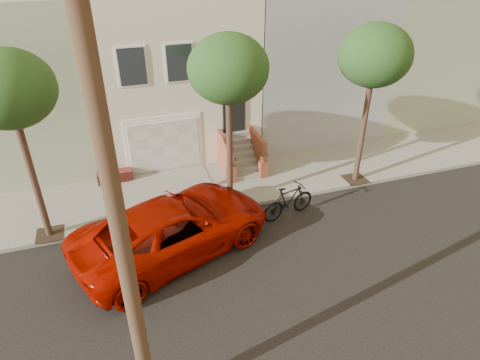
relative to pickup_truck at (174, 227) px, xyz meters
name	(u,v)px	position (x,y,z in m)	size (l,w,h in m)	color
ground	(236,279)	(1.50, -1.93, -0.91)	(90.00, 90.00, 0.00)	black
sidewalk	(197,189)	(1.50, 3.42, -0.83)	(40.00, 3.70, 0.15)	gray
house_row	(165,65)	(1.50, 9.26, 2.74)	(33.10, 11.70, 7.00)	beige
tree_left	(8,90)	(-4.00, 1.97, 4.35)	(2.70, 2.57, 6.30)	#2D2116
tree_mid	(228,70)	(2.50, 1.97, 4.35)	(2.70, 2.57, 6.30)	#2D2116
tree_right	(375,57)	(8.00, 1.97, 4.35)	(2.70, 2.57, 6.30)	#2D2116
pickup_truck	(174,227)	(0.00, 0.00, 0.00)	(3.01, 6.54, 1.82)	#9F0B00
motorcycle	(289,201)	(4.32, 0.60, -0.25)	(0.62, 2.18, 1.31)	black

